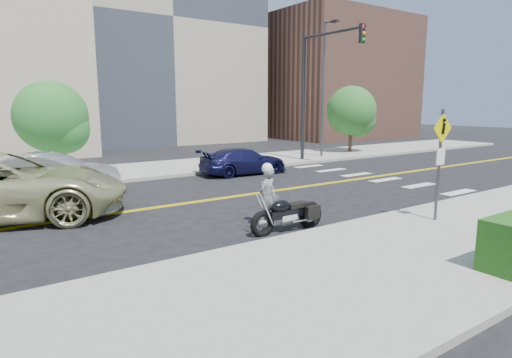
{
  "coord_description": "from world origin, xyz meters",
  "views": [
    {
      "loc": [
        -6.32,
        -12.86,
        3.26
      ],
      "look_at": [
        0.43,
        -3.09,
        1.2
      ],
      "focal_mm": 30.0,
      "sensor_mm": 36.0,
      "label": 1
    }
  ],
  "objects_px": {
    "motorcyclist": "(267,195)",
    "motorcycle": "(288,206)",
    "parked_car_blue": "(244,161)",
    "pedestrian_sign": "(440,154)",
    "parked_car_silver": "(51,174)"
  },
  "relations": [
    {
      "from": "parked_car_blue",
      "to": "pedestrian_sign",
      "type": "bearing_deg",
      "value": -179.96
    },
    {
      "from": "pedestrian_sign",
      "to": "parked_car_silver",
      "type": "height_order",
      "value": "pedestrian_sign"
    },
    {
      "from": "pedestrian_sign",
      "to": "motorcycle",
      "type": "xyz_separation_m",
      "value": [
        -3.67,
        1.89,
        -1.28
      ]
    },
    {
      "from": "parked_car_silver",
      "to": "parked_car_blue",
      "type": "distance_m",
      "value": 8.41
    },
    {
      "from": "motorcycle",
      "to": "motorcyclist",
      "type": "bearing_deg",
      "value": 106.51
    },
    {
      "from": "motorcyclist",
      "to": "parked_car_blue",
      "type": "bearing_deg",
      "value": -142.45
    },
    {
      "from": "pedestrian_sign",
      "to": "motorcyclist",
      "type": "relative_size",
      "value": 1.72
    },
    {
      "from": "motorcyclist",
      "to": "parked_car_silver",
      "type": "relative_size",
      "value": 0.37
    },
    {
      "from": "motorcyclist",
      "to": "parked_car_silver",
      "type": "xyz_separation_m",
      "value": [
        -4.06,
        7.76,
        -0.09
      ]
    },
    {
      "from": "motorcyclist",
      "to": "motorcycle",
      "type": "bearing_deg",
      "value": 82.54
    },
    {
      "from": "motorcycle",
      "to": "parked_car_blue",
      "type": "height_order",
      "value": "motorcycle"
    },
    {
      "from": "pedestrian_sign",
      "to": "parked_car_silver",
      "type": "bearing_deg",
      "value": 127.52
    },
    {
      "from": "motorcyclist",
      "to": "parked_car_silver",
      "type": "distance_m",
      "value": 8.76
    },
    {
      "from": "pedestrian_sign",
      "to": "parked_car_silver",
      "type": "relative_size",
      "value": 0.64
    },
    {
      "from": "motorcycle",
      "to": "parked_car_blue",
      "type": "bearing_deg",
      "value": 64.51
    }
  ]
}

